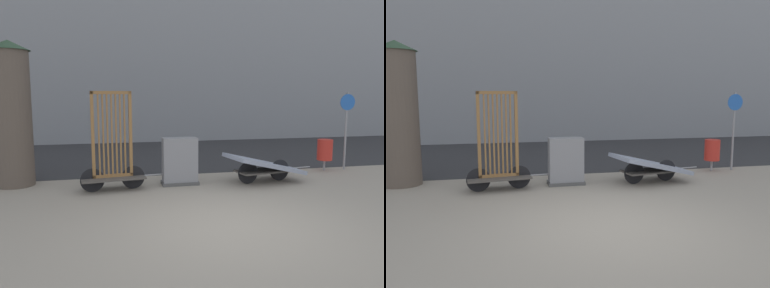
{
  "view_description": "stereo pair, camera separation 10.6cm",
  "coord_description": "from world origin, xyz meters",
  "views": [
    {
      "loc": [
        -1.94,
        -5.76,
        2.19
      ],
      "look_at": [
        0.0,
        2.87,
        1.02
      ],
      "focal_mm": 35.0,
      "sensor_mm": 36.0,
      "label": 1
    },
    {
      "loc": [
        -1.84,
        -5.78,
        2.19
      ],
      "look_at": [
        0.0,
        2.87,
        1.02
      ],
      "focal_mm": 35.0,
      "sensor_mm": 36.0,
      "label": 2
    }
  ],
  "objects": [
    {
      "name": "ground_plane",
      "position": [
        0.0,
        0.0,
        0.0
      ],
      "size": [
        60.0,
        60.0,
        0.0
      ],
      "primitive_type": "plane",
      "color": "gray"
    },
    {
      "name": "road_strip",
      "position": [
        0.0,
        7.87,
        0.0
      ],
      "size": [
        56.0,
        7.3,
        0.01
      ],
      "color": "#2D2D30",
      "rests_on": "ground_plane"
    },
    {
      "name": "advertising_column",
      "position": [
        -4.18,
        3.86,
        1.76
      ],
      "size": [
        1.01,
        1.01,
        3.46
      ],
      "color": "brown",
      "rests_on": "ground_plane"
    },
    {
      "name": "bike_cart_with_mattress",
      "position": [
        1.87,
        2.87,
        0.43
      ],
      "size": [
        2.4,
        1.36,
        0.74
      ],
      "rotation": [
        0.0,
        0.0,
        0.16
      ],
      "color": "#4C4742",
      "rests_on": "ground_plane"
    },
    {
      "name": "sign_post",
      "position": [
        4.83,
        3.86,
        1.43
      ],
      "size": [
        0.47,
        0.06,
        2.26
      ],
      "color": "gray",
      "rests_on": "ground_plane"
    },
    {
      "name": "utility_cabinet",
      "position": [
        -0.26,
        3.1,
        0.53
      ],
      "size": [
        0.9,
        0.45,
        1.15
      ],
      "color": "#4C4C4C",
      "rests_on": "ground_plane"
    },
    {
      "name": "bike_cart_with_bedframe",
      "position": [
        -1.86,
        2.87,
        0.76
      ],
      "size": [
        2.16,
        0.83,
        2.27
      ],
      "rotation": [
        0.0,
        0.0,
        0.13
      ],
      "color": "#4C4742",
      "rests_on": "ground_plane"
    },
    {
      "name": "trash_bin",
      "position": [
        4.18,
        3.86,
        0.6
      ],
      "size": [
        0.43,
        0.43,
        0.91
      ],
      "color": "gray",
      "rests_on": "ground_plane"
    }
  ]
}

